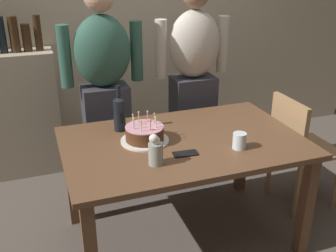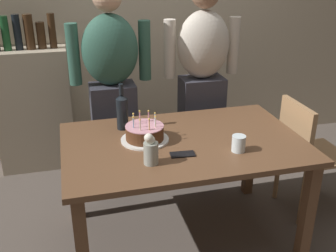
# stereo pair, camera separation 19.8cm
# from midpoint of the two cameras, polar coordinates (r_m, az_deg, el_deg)

# --- Properties ---
(ground_plane) EXTENTS (10.00, 10.00, 0.00)m
(ground_plane) POSITION_cam_midpoint_polar(r_m,az_deg,el_deg) (2.91, -0.05, -15.34)
(ground_plane) COLOR #564C44
(back_wall) EXTENTS (5.20, 0.10, 2.60)m
(back_wall) POSITION_cam_midpoint_polar(r_m,az_deg,el_deg) (3.80, -8.19, 15.34)
(back_wall) COLOR tan
(back_wall) RESTS_ON ground_plane
(dining_table) EXTENTS (1.50, 0.96, 0.74)m
(dining_table) POSITION_cam_midpoint_polar(r_m,az_deg,el_deg) (2.55, -0.05, -4.03)
(dining_table) COLOR brown
(dining_table) RESTS_ON ground_plane
(birthday_cake) EXTENTS (0.30, 0.30, 0.18)m
(birthday_cake) POSITION_cam_midpoint_polar(r_m,az_deg,el_deg) (2.49, -5.64, -1.23)
(birthday_cake) COLOR white
(birthday_cake) RESTS_ON dining_table
(water_glass_near) EXTENTS (0.08, 0.08, 0.10)m
(water_glass_near) POSITION_cam_midpoint_polar(r_m,az_deg,el_deg) (2.41, 7.85, -2.15)
(water_glass_near) COLOR silver
(water_glass_near) RESTS_ON dining_table
(wine_bottle) EXTENTS (0.08, 0.08, 0.31)m
(wine_bottle) POSITION_cam_midpoint_polar(r_m,az_deg,el_deg) (2.64, -9.12, 1.88)
(wine_bottle) COLOR black
(wine_bottle) RESTS_ON dining_table
(cell_phone) EXTENTS (0.15, 0.08, 0.01)m
(cell_phone) POSITION_cam_midpoint_polar(r_m,az_deg,el_deg) (2.34, 0.06, -4.02)
(cell_phone) COLOR black
(cell_phone) RESTS_ON dining_table
(flower_vase) EXTENTS (0.08, 0.08, 0.19)m
(flower_vase) POSITION_cam_midpoint_polar(r_m,az_deg,el_deg) (2.20, -4.40, -3.45)
(flower_vase) COLOR #999E93
(flower_vase) RESTS_ON dining_table
(person_man_bearded) EXTENTS (0.61, 0.27, 1.66)m
(person_man_bearded) POSITION_cam_midpoint_polar(r_m,az_deg,el_deg) (3.02, -10.87, 4.76)
(person_man_bearded) COLOR #33333D
(person_man_bearded) RESTS_ON ground_plane
(person_woman_cardigan) EXTENTS (0.61, 0.27, 1.66)m
(person_woman_cardigan) POSITION_cam_midpoint_polar(r_m,az_deg,el_deg) (3.20, 1.85, 6.21)
(person_woman_cardigan) COLOR #33333D
(person_woman_cardigan) RESTS_ON ground_plane
(dining_chair) EXTENTS (0.42, 0.42, 0.87)m
(dining_chair) POSITION_cam_midpoint_polar(r_m,az_deg,el_deg) (3.10, 16.23, -2.45)
(dining_chair) COLOR #A37A51
(dining_chair) RESTS_ON ground_plane
(shelf_cabinet) EXTENTS (0.65, 0.30, 1.37)m
(shelf_cabinet) POSITION_cam_midpoint_polar(r_m,az_deg,el_deg) (3.69, -21.82, 1.81)
(shelf_cabinet) COLOR tan
(shelf_cabinet) RESTS_ON ground_plane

